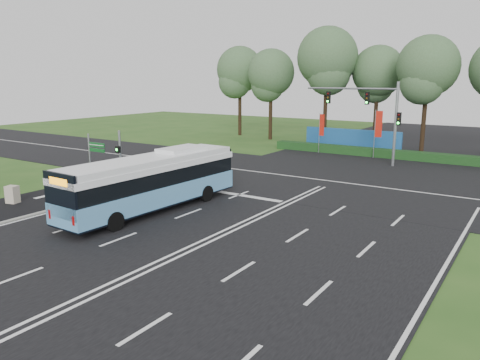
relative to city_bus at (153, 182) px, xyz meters
name	(u,v)px	position (x,y,z in m)	size (l,w,h in m)	color
ground	(239,224)	(5.36, 0.54, -1.67)	(120.00, 120.00, 0.00)	#29511B
road_main	(239,224)	(5.36, 0.54, -1.65)	(20.00, 120.00, 0.04)	black
road_cross	(331,181)	(5.36, 12.54, -1.64)	(120.00, 14.00, 0.05)	black
bike_path	(37,202)	(-7.14, -2.46, -1.64)	(5.00, 18.00, 0.06)	black
kerb_strip	(62,207)	(-4.74, -2.46, -1.61)	(0.25, 18.00, 0.12)	gray
city_bus	(153,182)	(0.00, 0.00, 0.00)	(2.87, 11.63, 3.31)	#5493C2
pedestrian_signal	(120,157)	(-5.59, 2.79, 0.47)	(0.33, 0.44, 3.90)	gray
street_sign	(93,156)	(-6.15, 1.08, 0.75)	(1.49, 0.11, 3.81)	gray
utility_cabinet	(12,195)	(-8.00, -3.45, -1.13)	(0.65, 0.54, 1.09)	#BDAF98
banner_flag_left	(321,127)	(-0.61, 24.21, 0.92)	(0.57, 0.18, 3.94)	gray
banner_flag_mid	(378,127)	(4.95, 24.16, 1.25)	(0.62, 0.29, 4.47)	gray
traffic_light_gantry	(375,110)	(5.57, 21.04, 3.00)	(8.41, 0.28, 7.00)	gray
hedge	(383,153)	(5.36, 25.04, -1.27)	(22.00, 1.20, 0.80)	#133513
blue_hoarding	(352,140)	(1.36, 27.54, -0.57)	(10.00, 0.30, 2.20)	#1A508E
eucalyptus_row	(377,66)	(2.33, 31.38, 6.84)	(42.52, 9.23, 12.87)	black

